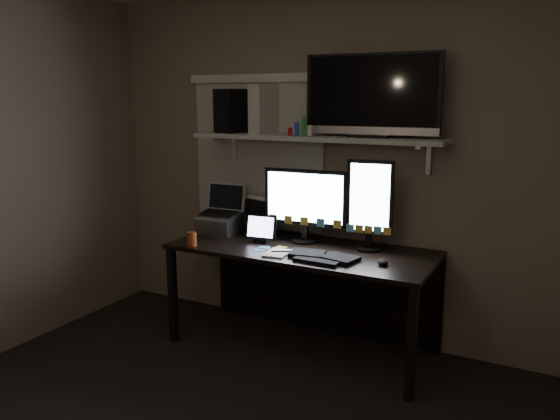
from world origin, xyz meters
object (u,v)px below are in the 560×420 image
Objects in this scene: tv at (372,96)px; laptop at (218,210)px; keyboard at (323,256)px; cup at (192,239)px; tablet at (262,228)px; game_console at (264,110)px; monitor_portrait at (370,205)px; desk at (309,268)px; monitor_landscape at (305,205)px; speaker at (232,111)px; mouse at (383,262)px.

laptop is at bearing -174.11° from tv.
cup is (-0.92, -0.15, 0.04)m from keyboard.
tv reaches higher than tablet.
tv is 0.80m from game_console.
game_console is (-0.64, 0.37, 0.91)m from keyboard.
monitor_portrait is 1.70× the size of laptop.
monitor_landscape is (-0.05, 0.03, 0.44)m from desk.
tv is (1.12, 0.15, 0.84)m from laptop.
speaker is at bearing 169.98° from monitor_portrait.
game_console reaches higher than laptop.
tablet is at bearing 39.83° from cup.
laptop reaches higher than cup.
laptop is at bearing -158.92° from game_console.
monitor_portrait is 2.69× the size of tablet.
keyboard is at bearing -53.02° from monitor_landscape.
mouse is at bearing -59.18° from tv.
game_console is (-1.01, 0.32, 0.91)m from mouse.
desk is 18.19× the size of cup.
cup is 1.55m from tv.
monitor_landscape is 0.68× the size of tv.
mouse is 0.27× the size of laptop.
monitor_portrait reaches higher than keyboard.
cup is (-1.30, -0.19, 0.03)m from mouse.
game_console is at bearing 168.63° from desk.
game_console is at bearing 170.48° from monitor_portrait.
cup is 1.02m from speaker.
tv is at bearing 26.49° from cup.
laptop reaches higher than mouse.
cup is 0.29× the size of game_console.
game_console is (-0.36, 0.05, 0.66)m from monitor_landscape.
monitor_landscape is 0.49m from keyboard.
desk is 0.85m from cup.
monitor_portrait is 1.27m from speaker.
game_console reaches higher than mouse.
speaker is at bearing 74.59° from laptop.
speaker is (-1.12, 0.07, 0.60)m from monitor_portrait.
desk is 5.63× the size of speaker.
monitor_portrait reaches higher than tablet.
cup is at bearing 168.68° from mouse.
tablet is (-0.31, -0.12, 0.28)m from desk.
mouse is (0.66, -0.27, -0.25)m from monitor_landscape.
laptop is (-0.96, 0.24, 0.17)m from keyboard.
mouse is at bearing -62.79° from monitor_portrait.
cup is (-0.69, -0.44, 0.23)m from desk.
speaker is at bearing 145.21° from mouse.
speaker is (-0.00, 0.54, 0.86)m from cup.
game_console reaches higher than cup.
desk is at bearing -12.08° from game_console.
cup is 1.06m from game_console.
keyboard is 4.55× the size of cup.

